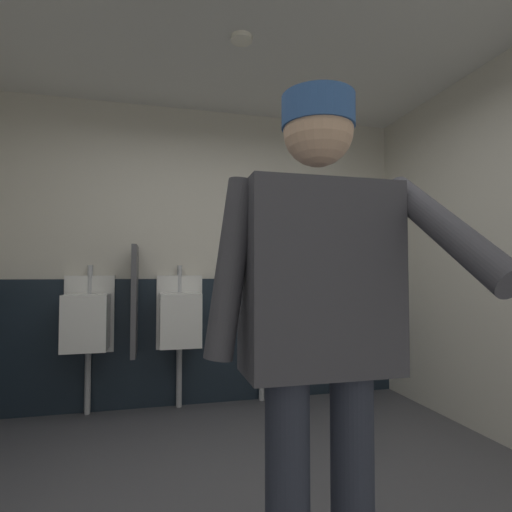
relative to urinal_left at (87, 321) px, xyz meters
name	(u,v)px	position (x,y,z in m)	size (l,w,h in m)	color
wall_back	(199,254)	(0.93, 0.22, 0.57)	(4.43, 0.12, 2.69)	beige
wainscot_band_back	(200,341)	(0.93, 0.14, -0.22)	(3.83, 0.03, 1.12)	#19232D
downlight_far	(242,39)	(1.06, -1.07, 1.90)	(0.14, 0.14, 0.03)	white
urinal_left	(87,321)	(0.00, 0.00, 0.00)	(0.40, 0.34, 1.24)	white
urinal_middle	(180,319)	(0.75, 0.00, 0.00)	(0.40, 0.34, 1.24)	white
urinal_right	(264,317)	(1.50, 0.00, 0.00)	(0.40, 0.34, 1.24)	white
privacy_divider_panel	(135,300)	(0.37, -0.07, 0.17)	(0.04, 0.40, 0.90)	#4C4C51
person	(320,312)	(1.05, -2.34, 0.27)	(0.71, 0.60, 1.75)	#2D3342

